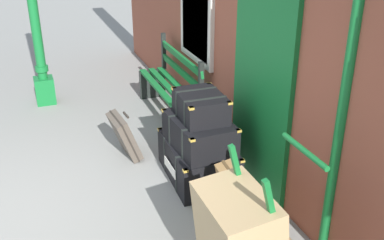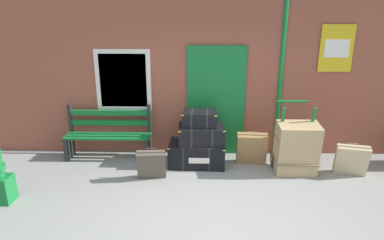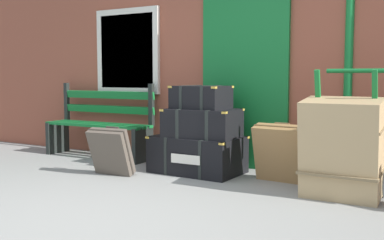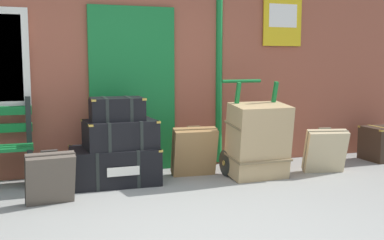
# 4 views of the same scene
# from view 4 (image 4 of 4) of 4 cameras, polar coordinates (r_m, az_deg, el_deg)

# --- Properties ---
(ground_plane) EXTENTS (60.00, 60.00, 0.00)m
(ground_plane) POSITION_cam_4_polar(r_m,az_deg,el_deg) (3.85, -0.70, -14.26)
(ground_plane) COLOR gray
(brick_facade) EXTENTS (10.40, 0.35, 3.20)m
(brick_facade) POSITION_cam_4_polar(r_m,az_deg,el_deg) (6.10, -8.82, 8.87)
(brick_facade) COLOR brown
(brick_facade) RESTS_ON ground
(steamer_trunk_base) EXTENTS (1.04, 0.69, 0.43)m
(steamer_trunk_base) POSITION_cam_4_polar(r_m,az_deg,el_deg) (5.50, -9.50, -5.51)
(steamer_trunk_base) COLOR black
(steamer_trunk_base) RESTS_ON ground
(steamer_trunk_middle) EXTENTS (0.83, 0.59, 0.33)m
(steamer_trunk_middle) POSITION_cam_4_polar(r_m,az_deg,el_deg) (5.43, -8.80, -1.69)
(steamer_trunk_middle) COLOR black
(steamer_trunk_middle) RESTS_ON steamer_trunk_base
(steamer_trunk_top) EXTENTS (0.62, 0.47, 0.27)m
(steamer_trunk_top) POSITION_cam_4_polar(r_m,az_deg,el_deg) (5.41, -9.23, 1.37)
(steamer_trunk_top) COLOR black
(steamer_trunk_top) RESTS_ON steamer_trunk_middle
(porters_trolley) EXTENTS (0.71, 0.67, 1.18)m
(porters_trolley) POSITION_cam_4_polar(r_m,az_deg,el_deg) (5.86, 7.30, -4.10)
(porters_trolley) COLOR black
(porters_trolley) RESTS_ON ground
(large_brown_trunk) EXTENTS (0.70, 0.53, 0.92)m
(large_brown_trunk) POSITION_cam_4_polar(r_m,az_deg,el_deg) (5.67, 8.14, -2.52)
(large_brown_trunk) COLOR tan
(large_brown_trunk) RESTS_ON ground
(suitcase_brown) EXTENTS (0.57, 0.40, 0.58)m
(suitcase_brown) POSITION_cam_4_polar(r_m,az_deg,el_deg) (6.12, 16.05, -3.68)
(suitcase_brown) COLOR tan
(suitcase_brown) RESTS_ON ground
(suitcase_charcoal) EXTENTS (0.56, 0.36, 0.63)m
(suitcase_charcoal) POSITION_cam_4_polar(r_m,az_deg,el_deg) (5.74, 0.28, -3.89)
(suitcase_charcoal) COLOR olive
(suitcase_charcoal) RESTS_ON ground
(suitcase_tan) EXTENTS (0.49, 0.34, 0.55)m
(suitcase_tan) POSITION_cam_4_polar(r_m,az_deg,el_deg) (4.79, -17.02, -6.88)
(suitcase_tan) COLOR #51473D
(suitcase_tan) RESTS_ON ground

